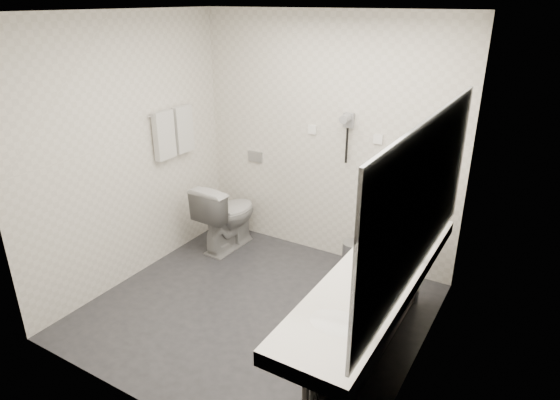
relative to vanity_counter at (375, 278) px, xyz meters
The scene contains 29 objects.
floor 1.39m from the vanity_counter, 169.92° to the left, with size 2.80×2.80×0.00m, color #28282D.
ceiling 2.05m from the vanity_counter, 169.92° to the left, with size 2.80×2.80×0.00m, color white.
wall_back 1.93m from the vanity_counter, 126.87° to the left, with size 2.80×2.80×0.00m, color silver.
wall_front 1.64m from the vanity_counter, 135.64° to the right, with size 2.80×2.80×0.00m, color silver.
wall_left 2.57m from the vanity_counter, behind, with size 2.60×2.60×0.00m, color silver.
wall_right 0.56m from the vanity_counter, 36.03° to the left, with size 2.60×2.60×0.00m, color silver.
vanity_counter is the anchor object (origin of this frame).
vanity_panel 0.43m from the vanity_counter, ahead, with size 0.03×2.15×0.75m, color gray.
vanity_post_far 1.12m from the vanity_counter, 86.97° to the left, with size 0.06×0.06×0.75m, color silver.
mirror 0.70m from the vanity_counter, ahead, with size 0.02×2.20×1.05m, color #B2BCC6.
basin_near 0.65m from the vanity_counter, 90.00° to the right, with size 0.40×0.31×0.05m, color white.
basin_far 0.65m from the vanity_counter, 90.00° to the left, with size 0.40×0.31×0.05m, color white.
faucet_near 0.69m from the vanity_counter, 73.30° to the right, with size 0.04×0.04×0.15m, color silver.
faucet_far 0.69m from the vanity_counter, 73.30° to the left, with size 0.04×0.04×0.15m, color silver.
soap_bottle_a 0.10m from the vanity_counter, ahead, with size 0.04×0.04×0.09m, color white.
glass_left 0.37m from the vanity_counter, 64.13° to the left, with size 0.06×0.06×0.12m, color silver.
glass_right 0.39m from the vanity_counter, 54.52° to the left, with size 0.06×0.06×0.10m, color silver.
toilet 2.36m from the vanity_counter, 153.07° to the left, with size 0.43×0.76×0.77m, color white.
flush_plate 2.48m from the vanity_counter, 143.06° to the left, with size 0.18×0.02×0.12m, color #B2B5BA.
pedal_bin 1.60m from the vanity_counter, 117.73° to the left, with size 0.21×0.21×0.29m, color #B2B5BA.
bin_lid 1.55m from the vanity_counter, 117.73° to the left, with size 0.21×0.21×0.01m, color #B2B5BA.
towel_rail 2.69m from the vanity_counter, 163.14° to the left, with size 0.02×0.02×0.62m, color silver.
towel_near 2.59m from the vanity_counter, 166.10° to the left, with size 0.07×0.24×0.48m, color silver.
towel_far 2.67m from the vanity_counter, 160.15° to the left, with size 0.07×0.24×0.48m, color silver.
dryer_cradle 1.85m from the vanity_counter, 120.76° to the left, with size 0.10×0.04×0.14m, color gray.
dryer_barrel 1.81m from the vanity_counter, 122.01° to the left, with size 0.08×0.08×0.14m, color gray.
dryer_cord 1.76m from the vanity_counter, 121.02° to the left, with size 0.02×0.02×0.35m, color black.
switch_plate_a 2.04m from the vanity_counter, 130.59° to the left, with size 0.09×0.02×0.09m, color white.
switch_plate_b 1.69m from the vanity_counter, 111.13° to the left, with size 0.09×0.02×0.09m, color white.
Camera 1 is at (2.03, -3.00, 2.59)m, focal length 31.07 mm.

